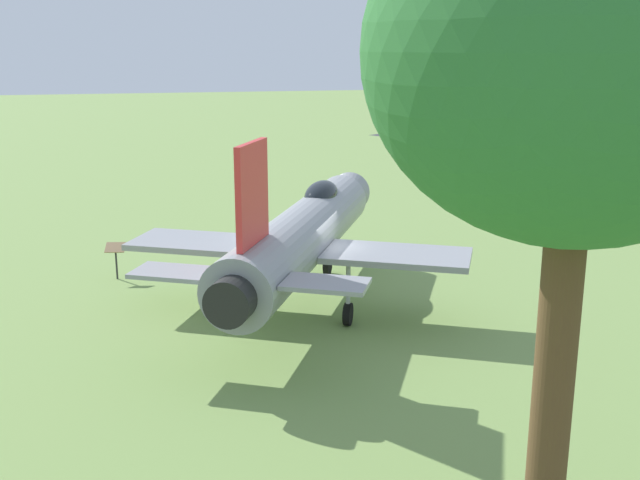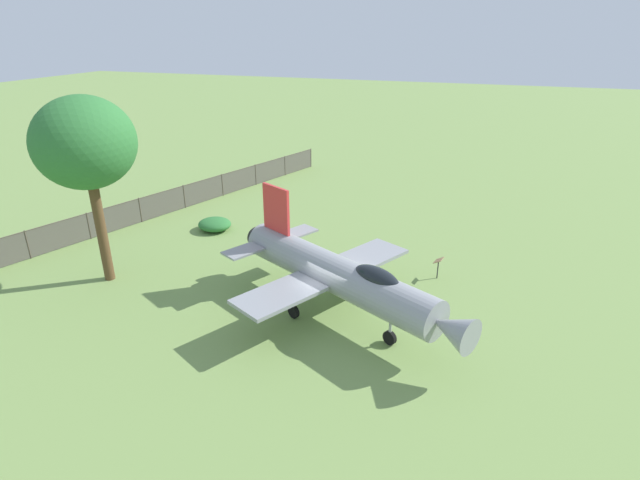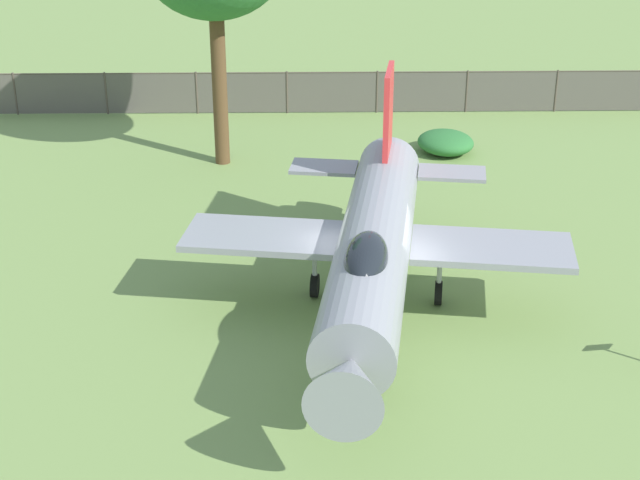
% 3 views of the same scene
% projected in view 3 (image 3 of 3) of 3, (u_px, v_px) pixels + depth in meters
% --- Properties ---
extents(ground_plane, '(200.00, 200.00, 0.00)m').
position_uv_depth(ground_plane, '(372.00, 320.00, 23.13)').
color(ground_plane, '#75934C').
extents(display_jet, '(11.85, 9.04, 5.09)m').
position_uv_depth(display_jet, '(373.00, 249.00, 21.94)').
color(display_jet, gray).
rests_on(display_jet, ground_plane).
extents(perimeter_fence, '(11.64, 33.55, 1.68)m').
position_uv_depth(perimeter_fence, '(377.00, 91.00, 38.07)').
color(perimeter_fence, '#4C4238').
rests_on(perimeter_fence, ground_plane).
extents(shrub_near_fence, '(2.10, 1.93, 0.77)m').
position_uv_depth(shrub_near_fence, '(446.00, 142.00, 33.90)').
color(shrub_near_fence, '#2D7033').
rests_on(shrub_near_fence, ground_plane).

